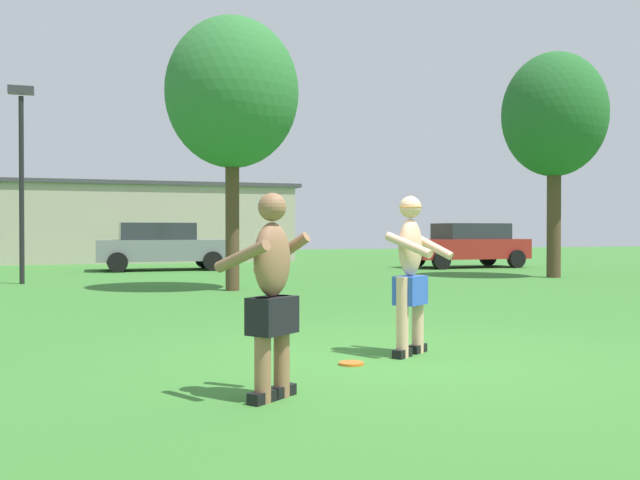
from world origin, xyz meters
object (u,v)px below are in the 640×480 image
object	(u,v)px
car_gray_mid_lot	(162,246)
player_in_black	(272,291)
car_red_near_post	(467,244)
frisbee	(351,363)
player_with_cap	(411,267)
lamp_post	(21,160)
tree_right_field	(232,94)
tree_behind_players	(554,116)

from	to	relation	value
car_gray_mid_lot	player_in_black	bearing A→B (deg)	-92.95
car_red_near_post	frisbee	bearing A→B (deg)	-123.51
player_with_cap	player_in_black	size ratio (longest dim) A/B	1.05
frisbee	player_in_black	bearing A→B (deg)	-134.05
car_red_near_post	lamp_post	distance (m)	15.06
player_in_black	player_with_cap	bearing A→B (deg)	37.28
player_in_black	frisbee	bearing A→B (deg)	45.95
lamp_post	tree_right_field	distance (m)	5.94
lamp_post	tree_right_field	xyz separation A→B (m)	(4.60, -3.53, 1.27)
car_red_near_post	lamp_post	world-z (taller)	lamp_post
lamp_post	tree_right_field	bearing A→B (deg)	-37.55
lamp_post	tree_right_field	world-z (taller)	tree_right_field
player_with_cap	tree_right_field	distance (m)	9.20
player_in_black	tree_behind_players	distance (m)	16.34
frisbee	car_red_near_post	bearing A→B (deg)	56.49
player_in_black	tree_right_field	size ratio (longest dim) A/B	0.27
player_in_black	lamp_post	size ratio (longest dim) A/B	0.33
frisbee	tree_right_field	bearing A→B (deg)	86.44
frisbee	tree_right_field	size ratio (longest dim) A/B	0.04
frisbee	car_gray_mid_lot	xyz separation A→B (m)	(-0.15, 17.41, 0.81)
player_with_cap	car_gray_mid_lot	size ratio (longest dim) A/B	0.40
player_with_cap	car_red_near_post	distance (m)	18.25
car_red_near_post	car_gray_mid_lot	distance (m)	10.73
frisbee	tree_behind_players	xyz separation A→B (m)	(10.01, 10.25, 4.54)
player_with_cap	car_gray_mid_lot	world-z (taller)	player_with_cap
player_with_cap	car_gray_mid_lot	bearing A→B (deg)	93.16
car_red_near_post	tree_right_field	world-z (taller)	tree_right_field
player_with_cap	tree_right_field	bearing A→B (deg)	91.63
car_red_near_post	tree_behind_players	xyz separation A→B (m)	(-0.44, -5.53, 3.73)
player_with_cap	player_in_black	bearing A→B (deg)	-142.72
tree_behind_players	car_gray_mid_lot	bearing A→B (deg)	144.83
car_red_near_post	player_in_black	bearing A→B (deg)	-124.33
lamp_post	tree_right_field	size ratio (longest dim) A/B	0.81
player_with_cap	lamp_post	size ratio (longest dim) A/B	0.35
car_gray_mid_lot	tree_right_field	bearing A→B (deg)	-85.32
player_in_black	lamp_post	world-z (taller)	lamp_post
player_with_cap	player_in_black	xyz separation A→B (m)	(-1.90, -1.45, -0.08)
player_with_cap	car_gray_mid_lot	xyz separation A→B (m)	(-0.94, 17.11, -0.12)
lamp_post	tree_behind_players	bearing A→B (deg)	-8.61
car_gray_mid_lot	lamp_post	xyz separation A→B (m)	(-3.89, -5.03, 2.25)
player_in_black	lamp_post	bearing A→B (deg)	102.25
car_gray_mid_lot	tree_behind_players	world-z (taller)	tree_behind_players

